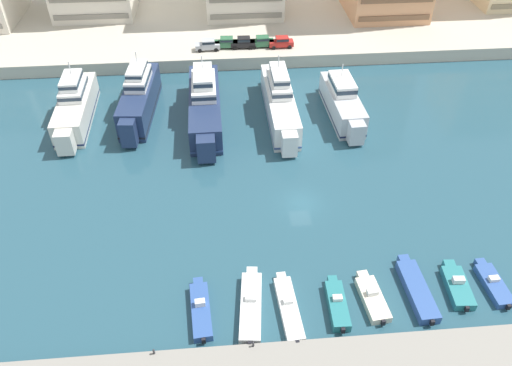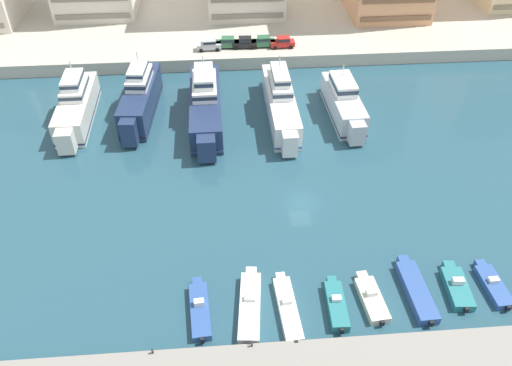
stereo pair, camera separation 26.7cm
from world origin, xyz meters
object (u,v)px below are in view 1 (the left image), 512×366
object	(u,v)px
yacht_navy_mid_left	(205,104)
motorboat_teal_mid_right	(457,286)
car_silver_far_left	(208,44)
car_green_center_left	(262,41)
motorboat_teal_center_left	(337,304)
motorboat_blue_right	(493,284)
motorboat_blue_center_right	(417,289)
motorboat_white_mid_left	(289,308)
yacht_silver_center	(343,102)
motorboat_blue_far_left	(201,309)
yacht_navy_left	(139,98)
motorboat_white_left	(251,305)
motorboat_cream_center	(372,298)
yacht_white_center_left	(280,101)
yacht_ivory_far_left	(75,106)
car_green_left	(226,42)
car_black_mid_left	(243,42)
car_red_center	(281,42)

from	to	relation	value
yacht_navy_mid_left	motorboat_teal_mid_right	distance (m)	40.59
car_silver_far_left	car_green_center_left	distance (m)	9.18
motorboat_teal_center_left	motorboat_blue_right	xyz separation A→B (m)	(15.86, 1.15, -0.10)
motorboat_blue_center_right	car_green_center_left	world-z (taller)	car_green_center_left
motorboat_white_mid_left	motorboat_blue_center_right	world-z (taller)	motorboat_white_mid_left
motorboat_blue_right	motorboat_white_mid_left	bearing A→B (deg)	-176.96
motorboat_teal_center_left	car_silver_far_left	world-z (taller)	car_silver_far_left
yacht_silver_center	motorboat_blue_far_left	bearing A→B (deg)	-122.16
yacht_navy_left	motorboat_teal_mid_right	distance (m)	48.33
motorboat_white_mid_left	motorboat_blue_center_right	bearing A→B (deg)	4.45
yacht_navy_mid_left	car_silver_far_left	xyz separation A→B (m)	(0.64, 17.68, 0.65)
yacht_navy_mid_left	motorboat_white_left	world-z (taller)	yacht_navy_mid_left
yacht_navy_left	motorboat_blue_far_left	bearing A→B (deg)	-76.16
motorboat_blue_center_right	motorboat_teal_mid_right	world-z (taller)	motorboat_teal_mid_right
motorboat_white_mid_left	motorboat_cream_center	size ratio (longest dim) A/B	1.31
car_green_center_left	yacht_white_center_left	bearing A→B (deg)	-87.24
motorboat_teal_center_left	motorboat_cream_center	world-z (taller)	motorboat_teal_center_left
motorboat_cream_center	motorboat_blue_center_right	world-z (taller)	motorboat_cream_center
motorboat_white_left	motorboat_blue_right	xyz separation A→B (m)	(24.02, 0.62, -0.08)
motorboat_teal_center_left	motorboat_white_left	bearing A→B (deg)	176.27
motorboat_blue_far_left	motorboat_white_mid_left	world-z (taller)	motorboat_blue_far_left
yacht_ivory_far_left	car_green_center_left	size ratio (longest dim) A/B	4.21
yacht_ivory_far_left	motorboat_blue_far_left	distance (m)	38.58
motorboat_blue_right	motorboat_blue_far_left	bearing A→B (deg)	-178.72
yacht_navy_left	motorboat_blue_right	world-z (taller)	yacht_navy_left
yacht_white_center_left	car_green_left	world-z (taller)	yacht_white_center_left
car_silver_far_left	car_green_left	size ratio (longest dim) A/B	1.00
motorboat_white_left	motorboat_blue_center_right	distance (m)	16.23
yacht_white_center_left	motorboat_blue_right	xyz separation A→B (m)	(17.37, -32.32, -2.02)
motorboat_cream_center	yacht_white_center_left	bearing A→B (deg)	98.66
motorboat_white_left	motorboat_teal_center_left	world-z (taller)	motorboat_teal_center_left
motorboat_blue_center_right	motorboat_teal_mid_right	size ratio (longest dim) A/B	1.35
motorboat_white_mid_left	car_silver_far_left	xyz separation A→B (m)	(-6.93, 51.18, 2.74)
motorboat_teal_center_left	car_silver_far_left	bearing A→B (deg)	102.71
car_black_mid_left	motorboat_blue_center_right	bearing A→B (deg)	-74.91
motorboat_blue_far_left	motorboat_white_mid_left	bearing A→B (deg)	-3.08
yacht_navy_mid_left	car_black_mid_left	bearing A→B (deg)	69.90
motorboat_white_mid_left	motorboat_blue_right	xyz separation A→B (m)	(20.49, 1.09, 0.00)
car_silver_far_left	car_red_center	xyz separation A→B (m)	(12.44, 0.04, 0.00)
yacht_navy_left	motorboat_teal_center_left	world-z (taller)	yacht_navy_left
car_silver_far_left	car_green_center_left	size ratio (longest dim) A/B	1.00
yacht_navy_left	motorboat_blue_right	bearing A→B (deg)	-42.72
yacht_navy_mid_left	car_green_left	world-z (taller)	yacht_navy_mid_left
motorboat_blue_center_right	car_black_mid_left	size ratio (longest dim) A/B	1.98
yacht_white_center_left	motorboat_blue_far_left	size ratio (longest dim) A/B	2.83
yacht_navy_left	motorboat_cream_center	world-z (taller)	yacht_navy_left
motorboat_teal_mid_right	car_green_left	world-z (taller)	car_green_left
car_black_mid_left	yacht_ivory_far_left	bearing A→B (deg)	-145.91
motorboat_cream_center	motorboat_teal_mid_right	size ratio (longest dim) A/B	1.03
motorboat_blue_center_right	car_black_mid_left	distance (m)	52.47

